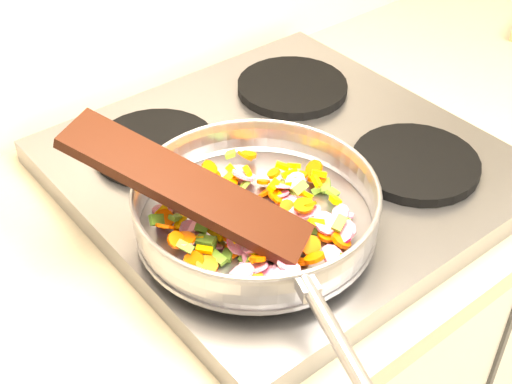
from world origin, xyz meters
TOP-DOWN VIEW (x-y plane):
  - base_cabinet at (0.00, 1.67)m, footprint 3.00×0.65m
  - cooktop at (-0.70, 1.67)m, footprint 0.60×0.60m
  - grate_fl at (-0.84, 1.52)m, footprint 0.19×0.19m
  - grate_fr at (-0.56, 1.52)m, footprint 0.19×0.19m
  - grate_bl at (-0.84, 1.81)m, footprint 0.19×0.19m
  - grate_br at (-0.56, 1.81)m, footprint 0.19×0.19m
  - saute_pan at (-0.84, 1.56)m, footprint 0.36×0.52m
  - vegetable_heap at (-0.84, 1.55)m, footprint 0.26×0.28m
  - wooden_spatula at (-0.91, 1.61)m, footprint 0.22×0.31m

SIDE VIEW (x-z plane):
  - base_cabinet at x=0.00m, z-range 0.00..0.86m
  - cooktop at x=-0.70m, z-range 0.90..0.94m
  - grate_fl at x=-0.84m, z-range 0.94..0.96m
  - grate_fr at x=-0.56m, z-range 0.94..0.96m
  - grate_bl at x=-0.84m, z-range 0.94..0.96m
  - grate_br at x=-0.56m, z-range 0.94..0.96m
  - vegetable_heap at x=-0.84m, z-range 0.95..1.00m
  - saute_pan at x=-0.84m, z-range 0.96..1.02m
  - wooden_spatula at x=-0.91m, z-range 0.97..1.09m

